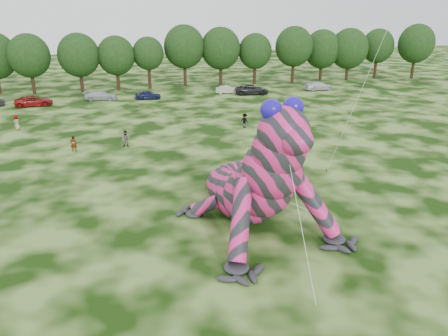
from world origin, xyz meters
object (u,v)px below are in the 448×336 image
tree_9 (149,63)px  tree_13 (294,55)px  tree_10 (184,56)px  car_3 (101,96)px  tree_8 (117,63)px  tree_7 (80,63)px  car_6 (252,90)px  tree_17 (415,52)px  tree_16 (377,53)px  car_4 (148,95)px  spectator_4 (17,123)px  flying_kite (398,4)px  tree_15 (349,54)px  spectator_2 (245,121)px  tree_12 (255,59)px  tree_14 (322,55)px  car_5 (227,90)px  car_7 (319,86)px  tree_6 (30,64)px  car_2 (34,101)px  spectator_0 (74,144)px  tree_11 (221,56)px  spectator_1 (126,139)px  inflatable_gecko (242,154)px

tree_9 → tree_13: (26.07, -0.22, 0.72)m
tree_10 → car_3: (-14.34, -9.38, -4.55)m
tree_13 → tree_8: bearing=-179.7°
tree_7 → car_6: size_ratio=1.75×
tree_17 → tree_16: bearing=157.4°
car_4 → tree_8: bearing=32.3°
tree_8 → spectator_4: bearing=-117.0°
tree_8 → tree_13: (31.35, 0.14, 0.59)m
flying_kite → spectator_4: flying_kite is taller
tree_15 → spectator_4: tree_15 is taller
car_6 → spectator_2: (-6.77, -19.40, 0.09)m
tree_9 → tree_12: (18.95, 0.39, 0.15)m
tree_14 → car_5: size_ratio=2.49×
tree_16 → car_7: tree_16 is taller
car_3 → tree_14: bearing=-69.6°
tree_6 → car_6: 35.49m
tree_9 → car_7: 29.11m
tree_7 → car_4: size_ratio=2.45×
tree_9 → tree_13: bearing=-0.5°
tree_14 → car_2: size_ratio=1.83×
tree_7 → tree_13: 37.21m
tree_8 → car_5: (17.21, -7.06, -3.85)m
tree_17 → tree_6: bearing=180.0°
flying_kite → car_3: flying_kite is taller
tree_8 → tree_10: bearing=7.8°
car_5 → spectator_0: (-21.84, -25.94, 0.20)m
car_2 → car_4: size_ratio=1.33×
flying_kite → tree_17: (36.51, 46.80, -8.47)m
tree_14 → car_2: tree_14 is taller
tree_11 → tree_14: (19.68, 0.53, -0.33)m
spectator_2 → spectator_1: 14.41m
car_7 → car_4: bearing=91.9°
car_2 → tree_10: bearing=-71.0°
tree_8 → tree_11: tree_11 is taller
inflatable_gecko → tree_6: tree_6 is taller
car_2 → car_7: (44.89, 2.11, 0.02)m
tree_8 → spectator_4: (-11.67, -22.95, -3.62)m
tree_17 → car_5: tree_17 is taller
car_7 → tree_15: bearing=-48.6°
car_5 → tree_15: bearing=-62.3°
tree_11 → car_6: bearing=-73.7°
tree_6 → car_5: 31.56m
car_3 → spectator_0: (-1.90, -25.22, 0.13)m
tree_6 → car_7: bearing=-9.2°
tree_10 → spectator_2: size_ratio=6.24×
tree_13 → car_2: bearing=-166.9°
inflatable_gecko → tree_11: tree_11 is taller
flying_kite → tree_14: (18.02, 48.86, -8.92)m
tree_12 → tree_16: tree_16 is taller
tree_12 → tree_15: 18.46m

